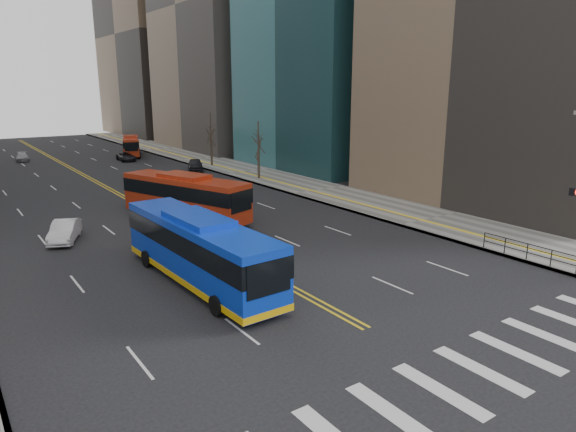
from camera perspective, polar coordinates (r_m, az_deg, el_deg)
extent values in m
plane|color=black|center=(20.82, 18.66, -16.86)|extent=(220.00, 220.00, 0.00)
cube|color=slate|center=(64.77, -4.46, 4.95)|extent=(7.00, 130.00, 0.15)
cube|color=silver|center=(18.46, 11.59, -20.73)|extent=(0.70, 4.00, 0.01)
cube|color=silver|center=(20.00, 16.52, -18.07)|extent=(0.70, 4.00, 0.01)
cube|color=silver|center=(21.68, 20.61, -15.71)|extent=(0.70, 4.00, 0.01)
cube|color=silver|center=(23.48, 24.01, -13.64)|extent=(0.70, 4.00, 0.01)
cube|color=silver|center=(25.38, 26.86, -11.83)|extent=(0.70, 4.00, 0.01)
cube|color=silver|center=(27.34, 29.29, -10.26)|extent=(0.70, 4.00, 0.01)
cube|color=gold|center=(67.59, -22.01, 4.28)|extent=(0.15, 100.00, 0.01)
cube|color=gold|center=(67.67, -21.68, 4.33)|extent=(0.15, 100.00, 0.01)
cube|color=#87725E|center=(93.55, -6.37, 21.85)|extent=(20.00, 26.00, 46.00)
cube|color=brown|center=(121.79, -14.45, 18.78)|extent=(18.00, 30.00, 42.00)
cube|color=black|center=(34.61, 25.12, -2.81)|extent=(0.04, 6.00, 0.04)
cylinder|color=black|center=(34.07, 27.19, -4.19)|extent=(0.06, 0.06, 1.00)
cylinder|color=black|center=(34.74, 25.03, -3.60)|extent=(0.06, 0.06, 1.00)
cylinder|color=black|center=(35.47, 22.96, -3.04)|extent=(0.06, 0.06, 1.00)
cylinder|color=black|center=(36.24, 20.97, -2.50)|extent=(0.06, 0.06, 1.00)
cylinder|color=#32281E|center=(59.52, -3.28, 5.78)|extent=(0.28, 0.28, 3.50)
cylinder|color=#32281E|center=(69.91, -8.50, 7.01)|extent=(0.28, 0.28, 3.75)
cube|color=#0D35C7|center=(28.23, -9.82, -3.64)|extent=(3.23, 13.26, 3.16)
cube|color=black|center=(28.05, -9.87, -2.48)|extent=(3.29, 13.28, 1.12)
cube|color=#0D35C7|center=(27.76, -9.97, -0.34)|extent=(2.36, 4.69, 0.40)
cube|color=#EBB10C|center=(28.68, -9.71, -6.27)|extent=(3.29, 13.28, 0.35)
cylinder|color=black|center=(24.65, -7.96, -9.84)|extent=(0.34, 1.01, 1.00)
cylinder|color=black|center=(25.96, -2.62, -8.43)|extent=(0.34, 1.01, 1.00)
cylinder|color=black|center=(31.82, -15.43, -4.60)|extent=(0.34, 1.01, 1.00)
cylinder|color=black|center=(32.84, -10.99, -3.75)|extent=(0.34, 1.01, 1.00)
cube|color=#B02C12|center=(41.99, -11.35, 2.14)|extent=(6.52, 11.99, 3.08)
cube|color=black|center=(41.88, -11.39, 2.92)|extent=(6.58, 12.03, 1.10)
cube|color=#B02C12|center=(41.69, -11.46, 4.34)|extent=(3.41, 4.61, 0.40)
cylinder|color=black|center=(38.78, -8.83, -0.87)|extent=(0.62, 1.04, 1.00)
cylinder|color=black|center=(40.67, -6.22, -0.07)|extent=(0.62, 1.04, 1.00)
cylinder|color=black|center=(44.23, -15.89, 0.63)|extent=(0.62, 1.04, 1.00)
cylinder|color=black|center=(45.90, -13.31, 1.28)|extent=(0.62, 1.04, 1.00)
cube|color=#B02C12|center=(83.48, -17.04, 7.51)|extent=(5.11, 9.96, 2.49)
cube|color=black|center=(83.43, -17.07, 7.86)|extent=(5.18, 9.99, 0.91)
cube|color=#B02C12|center=(83.35, -17.11, 8.43)|extent=(2.74, 3.79, 0.40)
cylinder|color=black|center=(80.52, -17.76, 6.45)|extent=(0.59, 1.04, 1.00)
cylinder|color=black|center=(80.51, -16.18, 6.56)|extent=(0.59, 1.04, 1.00)
cylinder|color=black|center=(86.71, -17.74, 6.96)|extent=(0.59, 1.04, 1.00)
cylinder|color=black|center=(86.71, -16.27, 7.07)|extent=(0.59, 1.04, 1.00)
imported|color=silver|center=(38.83, -23.59, -1.56)|extent=(3.13, 4.59, 1.43)
imported|color=black|center=(66.49, -10.27, 5.61)|extent=(3.46, 4.88, 1.54)
imported|color=gray|center=(83.56, -27.42, 5.85)|extent=(2.12, 4.23, 1.18)
imported|color=black|center=(78.01, -17.55, 6.31)|extent=(2.16, 4.39, 1.20)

